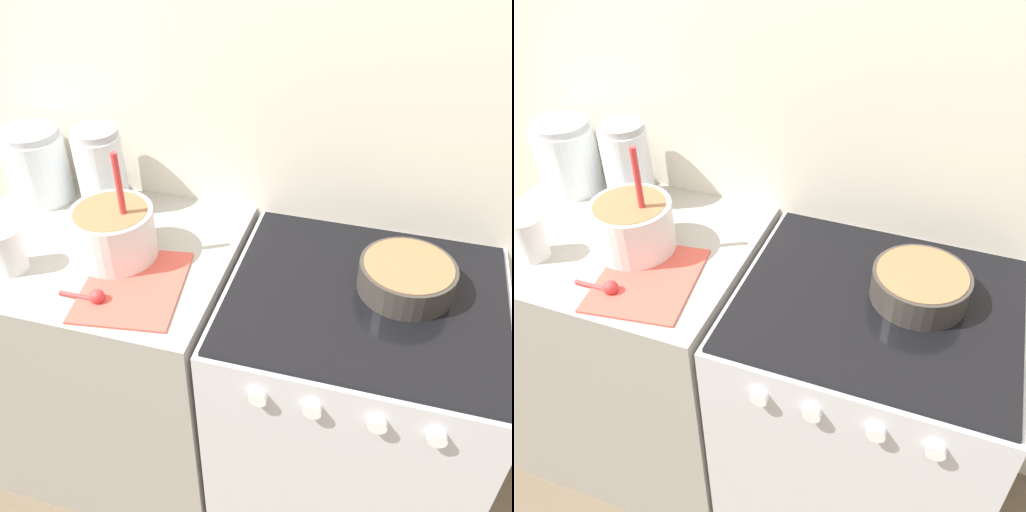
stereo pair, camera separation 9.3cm
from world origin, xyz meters
The scene contains 10 objects.
wall_back centered at (0.00, 0.61, 1.20)m, with size 4.49×0.05×2.40m.
countertop_cabinet centered at (-0.37, 0.29, 0.44)m, with size 0.75×0.59×0.88m.
stove centered at (0.35, 0.29, 0.44)m, with size 0.68×0.60×0.88m.
mixing_bowl centered at (-0.29, 0.27, 0.96)m, with size 0.21×0.21×0.30m.
baking_pan centered at (0.44, 0.34, 0.92)m, with size 0.23×0.23×0.08m.
storage_jar_left centered at (-0.63, 0.48, 0.98)m, with size 0.18×0.18×0.22m.
storage_jar_middle centered at (-0.42, 0.48, 0.99)m, with size 0.14×0.14×0.24m.
tin_can centered at (-0.52, 0.15, 0.94)m, with size 0.08×0.08×0.12m.
recipe_page centered at (-0.20, 0.17, 0.89)m, with size 0.27×0.32×0.01m.
measuring_spoon centered at (-0.26, 0.10, 0.90)m, with size 0.12×0.04×0.04m.
Camera 2 is at (0.46, -0.72, 1.79)m, focal length 40.00 mm.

